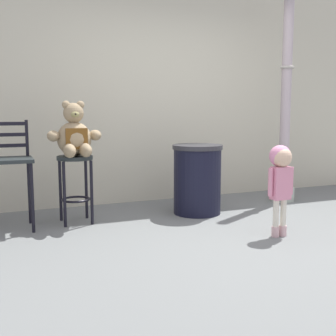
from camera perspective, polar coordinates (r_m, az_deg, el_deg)
The scene contains 8 objects.
ground_plane at distance 3.93m, azimuth 10.27°, elevation -9.75°, with size 24.00×24.00×0.00m, color slate.
building_wall at distance 5.74m, azimuth -1.35°, elevation 15.78°, with size 7.81×0.30×3.96m, color beige.
bar_stool_with_teddy at distance 4.51m, azimuth -12.40°, elevation -0.99°, with size 0.37×0.37×0.71m.
teddy_bear at distance 4.44m, azimuth -12.49°, elevation 4.20°, with size 0.55×0.49×0.57m.
child_walking at distance 4.04m, azimuth 14.97°, elevation -0.34°, with size 0.27×0.22×0.86m.
trash_bin at distance 4.85m, azimuth 3.97°, elevation -1.49°, with size 0.57×0.57×0.79m.
lamppost at distance 5.65m, azimuth 15.57°, elevation 7.60°, with size 0.30×0.30×2.98m.
bar_chair_empty at distance 4.43m, azimuth -20.61°, elevation 0.34°, with size 0.43×0.43×1.08m.
Camera 1 is at (-2.04, -3.15, 1.16)m, focal length 45.16 mm.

